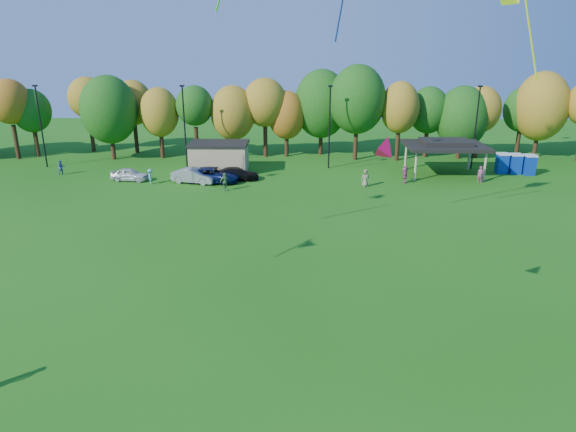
{
  "coord_description": "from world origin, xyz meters",
  "views": [
    {
      "loc": [
        -1.6,
        -16.61,
        13.37
      ],
      "look_at": [
        -1.98,
        6.0,
        5.73
      ],
      "focal_mm": 32.0,
      "sensor_mm": 36.0,
      "label": 1
    }
  ],
  "objects_px": {
    "porta_potties": "(516,164)",
    "car_d": "(237,174)",
    "car_c": "(213,175)",
    "car_a": "(130,174)",
    "car_b": "(194,176)"
  },
  "relations": [
    {
      "from": "porta_potties",
      "to": "car_d",
      "type": "distance_m",
      "value": 29.8
    },
    {
      "from": "car_c",
      "to": "car_d",
      "type": "bearing_deg",
      "value": -59.33
    },
    {
      "from": "porta_potties",
      "to": "car_a",
      "type": "height_order",
      "value": "porta_potties"
    },
    {
      "from": "porta_potties",
      "to": "car_d",
      "type": "xyz_separation_m",
      "value": [
        -29.62,
        -3.19,
        -0.44
      ]
    },
    {
      "from": "car_a",
      "to": "car_d",
      "type": "xyz_separation_m",
      "value": [
        10.92,
        0.42,
        0.0
      ]
    },
    {
      "from": "car_b",
      "to": "car_d",
      "type": "bearing_deg",
      "value": -58.55
    },
    {
      "from": "car_d",
      "to": "car_b",
      "type": "bearing_deg",
      "value": 102.41
    },
    {
      "from": "car_c",
      "to": "car_b",
      "type": "bearing_deg",
      "value": 108.72
    },
    {
      "from": "porta_potties",
      "to": "car_c",
      "type": "height_order",
      "value": "porta_potties"
    },
    {
      "from": "car_b",
      "to": "car_a",
      "type": "bearing_deg",
      "value": 98.13
    },
    {
      "from": "car_a",
      "to": "car_c",
      "type": "relative_size",
      "value": 0.7
    },
    {
      "from": "car_a",
      "to": "car_d",
      "type": "distance_m",
      "value": 10.93
    },
    {
      "from": "porta_potties",
      "to": "car_a",
      "type": "relative_size",
      "value": 0.98
    },
    {
      "from": "car_c",
      "to": "car_d",
      "type": "height_order",
      "value": "car_c"
    },
    {
      "from": "porta_potties",
      "to": "car_b",
      "type": "distance_m",
      "value": 34.07
    }
  ]
}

